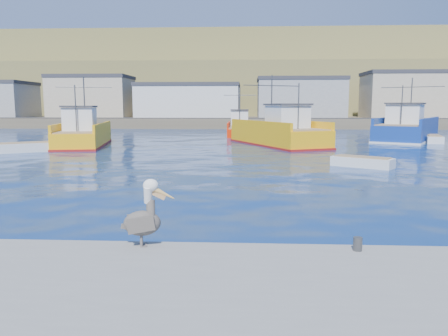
# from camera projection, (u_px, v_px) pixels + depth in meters

# --- Properties ---
(ground) EXTENTS (260.00, 260.00, 0.00)m
(ground) POSITION_uv_depth(u_px,v_px,m) (228.00, 228.00, 13.19)
(ground) COLOR #06234E
(ground) RESTS_ON ground
(dock_bollards) EXTENTS (36.20, 0.20, 0.30)m
(dock_bollards) POSITION_uv_depth(u_px,v_px,m) (248.00, 242.00, 9.70)
(dock_bollards) COLOR #4C4C4C
(dock_bollards) RESTS_ON dock
(far_shore) EXTENTS (200.00, 81.00, 24.00)m
(far_shore) POSITION_uv_depth(u_px,v_px,m) (245.00, 87.00, 119.89)
(far_shore) COLOR brown
(far_shore) RESTS_ON ground
(trawler_yellow_a) EXTENTS (5.77, 11.65, 6.50)m
(trawler_yellow_a) POSITION_uv_depth(u_px,v_px,m) (83.00, 135.00, 40.21)
(trawler_yellow_a) COLOR #FFAF0D
(trawler_yellow_a) RESTS_ON ground
(trawler_yellow_b) EXTENTS (9.23, 13.28, 6.68)m
(trawler_yellow_b) POSITION_uv_depth(u_px,v_px,m) (279.00, 133.00, 41.10)
(trawler_yellow_b) COLOR #FFAF0D
(trawler_yellow_b) RESTS_ON ground
(trawler_blue) EXTENTS (10.76, 14.19, 6.81)m
(trawler_blue) POSITION_uv_depth(u_px,v_px,m) (407.00, 129.00, 47.22)
(trawler_blue) COLOR navy
(trawler_blue) RESTS_ON ground
(boat_orange) EXTENTS (4.03, 7.69, 6.00)m
(boat_orange) POSITION_uv_depth(u_px,v_px,m) (240.00, 128.00, 53.58)
(boat_orange) COLOR red
(boat_orange) RESTS_ON ground
(skiff_left) EXTENTS (4.56, 3.72, 0.96)m
(skiff_left) POSITION_uv_depth(u_px,v_px,m) (24.00, 148.00, 34.95)
(skiff_left) COLOR silver
(skiff_left) RESTS_ON ground
(skiff_mid) EXTENTS (3.67, 3.07, 0.78)m
(skiff_mid) POSITION_uv_depth(u_px,v_px,m) (362.00, 163.00, 26.40)
(skiff_mid) COLOR silver
(skiff_mid) RESTS_ON ground
(skiff_far) EXTENTS (2.59, 4.50, 0.93)m
(skiff_far) POSITION_uv_depth(u_px,v_px,m) (433.00, 140.00, 44.23)
(skiff_far) COLOR silver
(skiff_far) RESTS_ON ground
(pelican) EXTENTS (1.24, 0.66, 1.53)m
(pelican) POSITION_uv_depth(u_px,v_px,m) (144.00, 217.00, 9.86)
(pelican) COLOR #595451
(pelican) RESTS_ON dock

